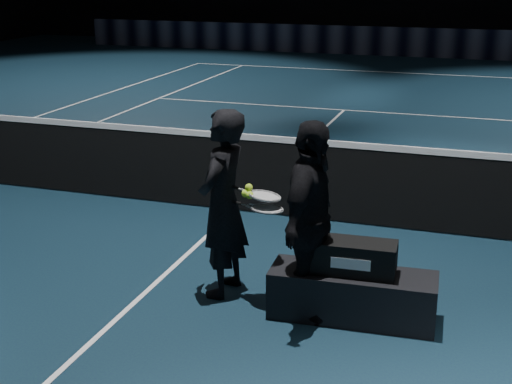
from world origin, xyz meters
TOP-DOWN VIEW (x-y plane):
  - floor at (0.00, 0.00)m, footprint 36.00×36.00m
  - court_lines at (0.00, 0.00)m, footprint 10.98×23.78m
  - net_mesh at (0.00, 0.00)m, footprint 12.80×0.02m
  - net_tape at (0.00, 0.00)m, footprint 12.80×0.03m
  - sponsor_backdrop at (0.00, 15.50)m, footprint 22.00×0.15m
  - player_bench at (1.85, -2.23)m, footprint 1.39×0.53m
  - racket_bag at (1.85, -2.23)m, footprint 0.70×0.33m
  - bag_signature at (1.85, -2.38)m, footprint 0.32×0.02m
  - player_a at (0.66, -2.11)m, footprint 0.45×0.64m
  - player_b at (1.49, -2.31)m, footprint 0.44×1.00m
  - racket_lower at (1.10, -2.22)m, footprint 0.71×0.38m
  - racket_upper at (1.06, -2.17)m, footprint 0.71×0.33m
  - tennis_balls at (0.91, -2.16)m, footprint 0.12×0.10m

SIDE VIEW (x-z plane):
  - floor at x=0.00m, z-range 0.00..0.00m
  - court_lines at x=0.00m, z-range 0.00..0.01m
  - player_bench at x=1.85m, z-range 0.00..0.41m
  - net_mesh at x=0.00m, z-range 0.02..0.88m
  - sponsor_backdrop at x=0.00m, z-range 0.00..0.90m
  - racket_bag at x=1.85m, z-range 0.41..0.68m
  - bag_signature at x=1.85m, z-range 0.50..0.59m
  - player_a at x=0.66m, z-range 0.00..1.67m
  - player_b at x=1.49m, z-range 0.00..1.67m
  - racket_lower at x=1.10m, z-range 0.86..0.89m
  - net_tape at x=0.00m, z-range 0.88..0.95m
  - racket_upper at x=1.06m, z-range 0.92..1.02m
  - tennis_balls at x=0.91m, z-range 0.93..1.05m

